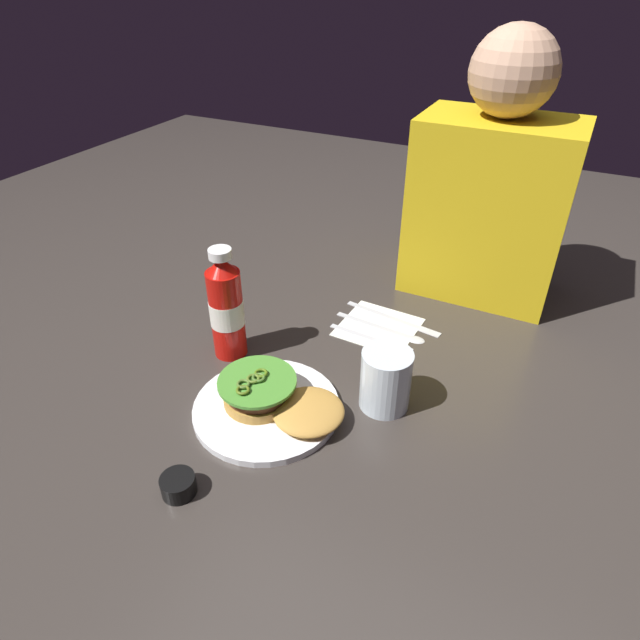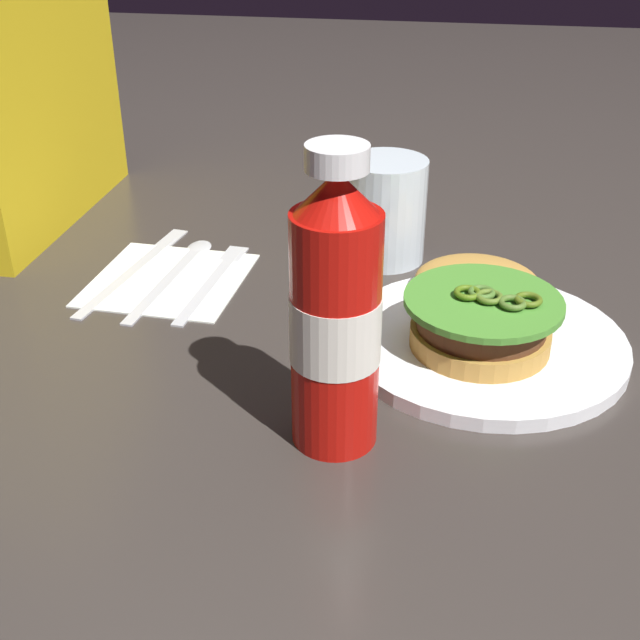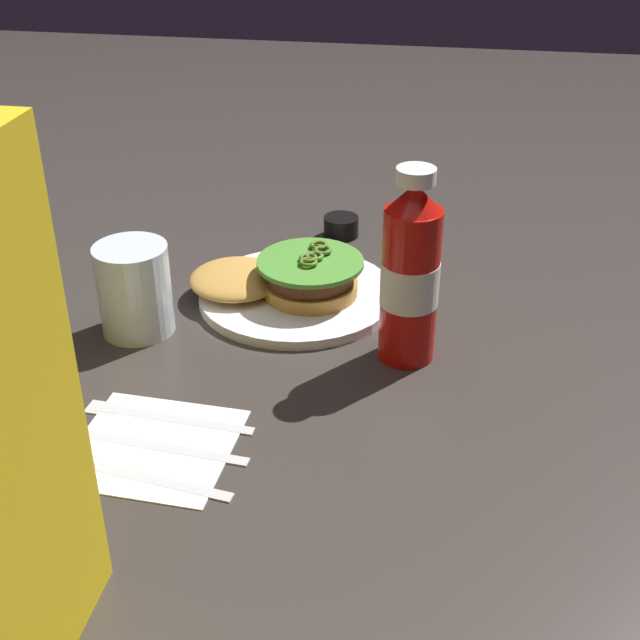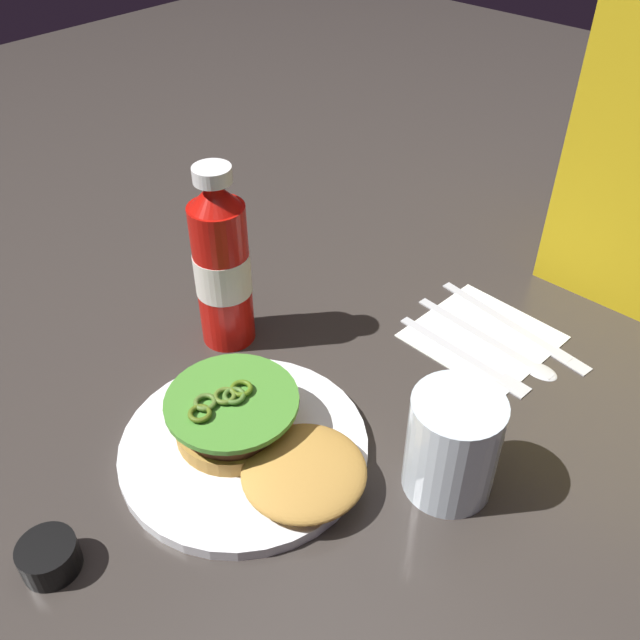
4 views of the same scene
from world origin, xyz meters
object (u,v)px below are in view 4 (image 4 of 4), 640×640
object	(u,v)px
condiment_cup	(49,557)
napkin	(483,336)
burger_sandwich	(258,435)
fork_utensil	(474,359)
spoon_utensil	(504,346)
water_glass	(453,445)
dinner_plate	(244,446)
butter_knife	(522,329)
ketchup_bottle	(222,266)

from	to	relation	value
condiment_cup	napkin	xyz separation A→B (m)	(0.11, 0.51, -0.01)
burger_sandwich	fork_utensil	xyz separation A→B (m)	(0.08, 0.26, -0.03)
spoon_utensil	water_glass	bearing A→B (deg)	-73.51
dinner_plate	burger_sandwich	world-z (taller)	burger_sandwich
condiment_cup	dinner_plate	bearing A→B (deg)	82.53
napkin	butter_knife	xyz separation A→B (m)	(0.03, 0.04, 0.00)
dinner_plate	ketchup_bottle	xyz separation A→B (m)	(-0.15, 0.11, 0.10)
butter_knife	condiment_cup	bearing A→B (deg)	-103.74
water_glass	fork_utensil	distance (m)	0.19
fork_utensil	dinner_plate	bearing A→B (deg)	-109.79
ketchup_bottle	napkin	size ratio (longest dim) A/B	1.47
dinner_plate	napkin	world-z (taller)	dinner_plate
water_glass	butter_knife	bearing A→B (deg)	103.95
burger_sandwich	butter_knife	distance (m)	0.36
water_glass	condiment_cup	size ratio (longest dim) A/B	2.14
spoon_utensil	butter_knife	world-z (taller)	same
butter_knife	fork_utensil	bearing A→B (deg)	-98.43
water_glass	condiment_cup	world-z (taller)	water_glass
condiment_cup	fork_utensil	world-z (taller)	condiment_cup
napkin	butter_knife	size ratio (longest dim) A/B	0.69
napkin	fork_utensil	xyz separation A→B (m)	(0.02, -0.05, 0.00)
napkin	spoon_utensil	size ratio (longest dim) A/B	0.76
condiment_cup	water_glass	bearing A→B (deg)	57.01
ketchup_bottle	napkin	distance (m)	0.32
dinner_plate	ketchup_bottle	distance (m)	0.21
ketchup_bottle	butter_knife	world-z (taller)	ketchup_bottle
napkin	spoon_utensil	distance (m)	0.03
ketchup_bottle	spoon_utensil	distance (m)	0.34
spoon_utensil	butter_knife	distance (m)	0.04
ketchup_bottle	fork_utensil	bearing A→B (deg)	33.34
burger_sandwich	ketchup_bottle	bearing A→B (deg)	147.56
water_glass	condiment_cup	distance (m)	0.37
condiment_cup	butter_knife	xyz separation A→B (m)	(0.14, 0.56, -0.01)
condiment_cup	spoon_utensil	xyz separation A→B (m)	(0.14, 0.51, -0.01)
condiment_cup	butter_knife	bearing A→B (deg)	76.26
condiment_cup	spoon_utensil	size ratio (longest dim) A/B	0.26
burger_sandwich	spoon_utensil	xyz separation A→B (m)	(0.09, 0.31, -0.03)
condiment_cup	fork_utensil	bearing A→B (deg)	75.30
ketchup_bottle	spoon_utensil	bearing A→B (deg)	38.36
butter_knife	napkin	bearing A→B (deg)	-125.51
napkin	fork_utensil	size ratio (longest dim) A/B	0.84
water_glass	butter_knife	world-z (taller)	water_glass
burger_sandwich	condiment_cup	world-z (taller)	burger_sandwich
condiment_cup	fork_utensil	xyz separation A→B (m)	(0.12, 0.47, -0.01)
burger_sandwich	fork_utensil	world-z (taller)	burger_sandwich
burger_sandwich	water_glass	size ratio (longest dim) A/B	2.03
fork_utensil	spoon_utensil	world-z (taller)	same
ketchup_bottle	napkin	world-z (taller)	ketchup_bottle
dinner_plate	fork_utensil	bearing A→B (deg)	70.21
fork_utensil	ketchup_bottle	bearing A→B (deg)	-146.66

